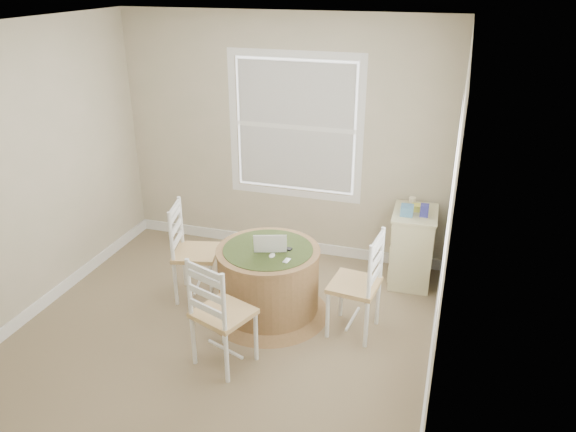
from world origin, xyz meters
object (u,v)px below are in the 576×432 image
(chair_left, at_px, (196,252))
(laptop, at_px, (270,246))
(chair_near, at_px, (223,313))
(round_table, at_px, (269,278))
(corner_chest, at_px, (412,247))
(chair_right, at_px, (354,284))

(chair_left, bearing_deg, laptop, -109.46)
(chair_left, height_order, chair_near, same)
(round_table, distance_m, corner_chest, 1.56)
(laptop, bearing_deg, chair_near, 62.71)
(chair_left, xyz_separation_m, chair_right, (1.57, -0.14, 0.00))
(round_table, xyz_separation_m, chair_left, (-0.77, 0.09, 0.11))
(round_table, height_order, corner_chest, corner_chest)
(round_table, relative_size, chair_right, 1.18)
(chair_right, distance_m, corner_chest, 1.12)
(chair_right, height_order, corner_chest, chair_right)
(round_table, relative_size, chair_near, 1.18)
(chair_left, bearing_deg, corner_chest, -78.72)
(round_table, distance_m, chair_left, 0.78)
(laptop, height_order, corner_chest, laptop)
(chair_near, relative_size, chair_right, 1.00)
(laptop, bearing_deg, corner_chest, -158.08)
(round_table, relative_size, corner_chest, 1.45)
(chair_right, bearing_deg, corner_chest, 165.80)
(chair_right, distance_m, laptop, 0.82)
(round_table, bearing_deg, chair_left, -179.75)
(chair_near, height_order, corner_chest, chair_near)
(chair_near, bearing_deg, round_table, -77.16)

